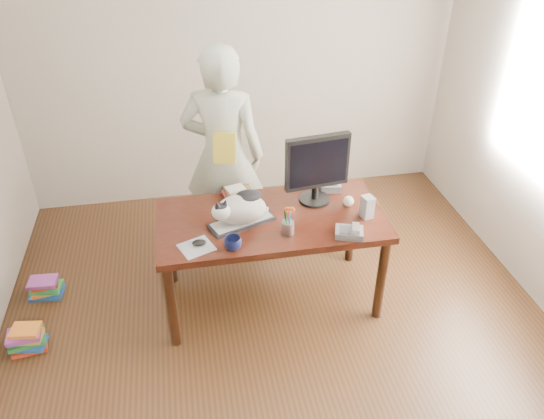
{
  "coord_description": "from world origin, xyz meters",
  "views": [
    {
      "loc": [
        -0.56,
        -2.43,
        2.85
      ],
      "look_at": [
        0.0,
        0.55,
        0.85
      ],
      "focal_mm": 35.0,
      "sensor_mm": 36.0,
      "label": 1
    }
  ],
  "objects_px": {
    "book_pile_b": "(46,287)",
    "cat": "(240,209)",
    "person": "(223,156)",
    "phone": "(350,232)",
    "pen_cup": "(288,226)",
    "coffee_mug": "(233,243)",
    "calculator": "(330,184)",
    "monitor": "(317,166)",
    "baseball": "(349,201)",
    "keyboard": "(242,222)",
    "speaker": "(367,207)",
    "book_pile_a": "(27,339)",
    "desk": "(269,228)",
    "mouse": "(199,243)",
    "book_stack": "(237,193)"
  },
  "relations": [
    {
      "from": "coffee_mug",
      "to": "pen_cup",
      "type": "bearing_deg",
      "value": 14.79
    },
    {
      "from": "cat",
      "to": "book_pile_b",
      "type": "bearing_deg",
      "value": 145.15
    },
    {
      "from": "phone",
      "to": "cat",
      "type": "bearing_deg",
      "value": 177.52
    },
    {
      "from": "desk",
      "to": "book_pile_a",
      "type": "xyz_separation_m",
      "value": [
        -1.75,
        -0.28,
        -0.51
      ]
    },
    {
      "from": "cat",
      "to": "calculator",
      "type": "distance_m",
      "value": 0.84
    },
    {
      "from": "calculator",
      "to": "book_pile_b",
      "type": "bearing_deg",
      "value": -172.38
    },
    {
      "from": "desk",
      "to": "baseball",
      "type": "relative_size",
      "value": 20.41
    },
    {
      "from": "cat",
      "to": "book_stack",
      "type": "relative_size",
      "value": 1.81
    },
    {
      "from": "calculator",
      "to": "pen_cup",
      "type": "bearing_deg",
      "value": -121.28
    },
    {
      "from": "pen_cup",
      "to": "phone",
      "type": "distance_m",
      "value": 0.42
    },
    {
      "from": "book_pile_a",
      "to": "keyboard",
      "type": "bearing_deg",
      "value": 6.12
    },
    {
      "from": "calculator",
      "to": "book_pile_b",
      "type": "distance_m",
      "value": 2.35
    },
    {
      "from": "keyboard",
      "to": "calculator",
      "type": "xyz_separation_m",
      "value": [
        0.73,
        0.36,
        0.02
      ]
    },
    {
      "from": "mouse",
      "to": "coffee_mug",
      "type": "xyz_separation_m",
      "value": [
        0.21,
        -0.08,
        0.02
      ]
    },
    {
      "from": "cat",
      "to": "book_pile_b",
      "type": "xyz_separation_m",
      "value": [
        -1.5,
        0.39,
        -0.81
      ]
    },
    {
      "from": "keyboard",
      "to": "person",
      "type": "distance_m",
      "value": 0.76
    },
    {
      "from": "desk",
      "to": "book_stack",
      "type": "height_order",
      "value": "book_stack"
    },
    {
      "from": "cat",
      "to": "speaker",
      "type": "xyz_separation_m",
      "value": [
        0.89,
        -0.07,
        -0.05
      ]
    },
    {
      "from": "monitor",
      "to": "pen_cup",
      "type": "bearing_deg",
      "value": -135.93
    },
    {
      "from": "mouse",
      "to": "person",
      "type": "xyz_separation_m",
      "value": [
        0.27,
        0.94,
        0.13
      ]
    },
    {
      "from": "speaker",
      "to": "pen_cup",
      "type": "bearing_deg",
      "value": 175.11
    },
    {
      "from": "desk",
      "to": "pen_cup",
      "type": "bearing_deg",
      "value": -74.85
    },
    {
      "from": "keyboard",
      "to": "baseball",
      "type": "xyz_separation_m",
      "value": [
        0.79,
        0.08,
        0.03
      ]
    },
    {
      "from": "calculator",
      "to": "person",
      "type": "bearing_deg",
      "value": 161.93
    },
    {
      "from": "coffee_mug",
      "to": "phone",
      "type": "xyz_separation_m",
      "value": [
        0.79,
        0.0,
        -0.02
      ]
    },
    {
      "from": "calculator",
      "to": "book_pile_a",
      "type": "height_order",
      "value": "calculator"
    },
    {
      "from": "cat",
      "to": "desk",
      "type": "bearing_deg",
      "value": 8.17
    },
    {
      "from": "speaker",
      "to": "book_pile_b",
      "type": "relative_size",
      "value": 0.64
    },
    {
      "from": "book_stack",
      "to": "book_pile_b",
      "type": "relative_size",
      "value": 0.91
    },
    {
      "from": "desk",
      "to": "keyboard",
      "type": "distance_m",
      "value": 0.29
    },
    {
      "from": "book_pile_b",
      "to": "pen_cup",
      "type": "bearing_deg",
      "value": -17.3
    },
    {
      "from": "coffee_mug",
      "to": "book_pile_b",
      "type": "bearing_deg",
      "value": 154.97
    },
    {
      "from": "pen_cup",
      "to": "cat",
      "type": "bearing_deg",
      "value": 150.7
    },
    {
      "from": "mouse",
      "to": "book_pile_a",
      "type": "distance_m",
      "value": 1.41
    },
    {
      "from": "cat",
      "to": "mouse",
      "type": "height_order",
      "value": "cat"
    },
    {
      "from": "keyboard",
      "to": "monitor",
      "type": "xyz_separation_m",
      "value": [
        0.57,
        0.18,
        0.29
      ]
    },
    {
      "from": "person",
      "to": "baseball",
      "type": "bearing_deg",
      "value": 157.11
    },
    {
      "from": "baseball",
      "to": "book_pile_a",
      "type": "distance_m",
      "value": 2.45
    },
    {
      "from": "phone",
      "to": "book_stack",
      "type": "xyz_separation_m",
      "value": [
        -0.67,
        0.62,
        0.01
      ]
    },
    {
      "from": "desk",
      "to": "speaker",
      "type": "relative_size",
      "value": 9.74
    },
    {
      "from": "book_pile_b",
      "to": "cat",
      "type": "bearing_deg",
      "value": -14.65
    },
    {
      "from": "book_pile_b",
      "to": "calculator",
      "type": "bearing_deg",
      "value": -0.58
    },
    {
      "from": "keyboard",
      "to": "speaker",
      "type": "height_order",
      "value": "speaker"
    },
    {
      "from": "keyboard",
      "to": "mouse",
      "type": "xyz_separation_m",
      "value": [
        -0.31,
        -0.2,
        0.01
      ]
    },
    {
      "from": "monitor",
      "to": "baseball",
      "type": "height_order",
      "value": "monitor"
    },
    {
      "from": "book_pile_b",
      "to": "phone",
      "type": "bearing_deg",
      "value": -16.6
    },
    {
      "from": "cat",
      "to": "person",
      "type": "bearing_deg",
      "value": 71.98
    },
    {
      "from": "book_stack",
      "to": "person",
      "type": "xyz_separation_m",
      "value": [
        -0.06,
        0.39,
        0.11
      ]
    },
    {
      "from": "calculator",
      "to": "desk",
      "type": "bearing_deg",
      "value": -146.25
    },
    {
      "from": "desk",
      "to": "mouse",
      "type": "relative_size",
      "value": 14.69
    }
  ]
}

